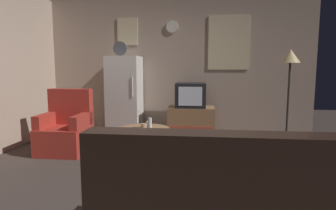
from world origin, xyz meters
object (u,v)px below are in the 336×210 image
(standing_lamp, at_px, (290,64))
(mug_ceramic_white, at_px, (149,125))
(tv_stand, at_px, (191,123))
(mug_ceramic_tan, at_px, (144,127))
(remote_control, at_px, (138,128))
(crt_tv, at_px, (191,95))
(book_stack, at_px, (226,139))
(fridge, at_px, (125,96))
(wine_glass, at_px, (150,123))
(armchair, at_px, (66,130))
(coffee_table, at_px, (144,145))

(standing_lamp, height_order, mug_ceramic_white, standing_lamp)
(tv_stand, height_order, mug_ceramic_tan, tv_stand)
(mug_ceramic_white, relative_size, remote_control, 0.60)
(remote_control, bearing_deg, tv_stand, 67.98)
(crt_tv, distance_m, mug_ceramic_tan, 1.70)
(mug_ceramic_tan, bearing_deg, crt_tv, 70.63)
(mug_ceramic_white, relative_size, book_stack, 0.42)
(fridge, bearing_deg, remote_control, -69.33)
(crt_tv, bearing_deg, remote_control, -113.32)
(mug_ceramic_tan, xyz_separation_m, book_stack, (1.20, 1.40, -0.48))
(book_stack, bearing_deg, wine_glass, -131.63)
(armchair, bearing_deg, remote_control, -18.73)
(fridge, relative_size, armchair, 1.84)
(coffee_table, distance_m, book_stack, 1.78)
(fridge, height_order, remote_control, fridge)
(fridge, distance_m, coffee_table, 1.77)
(fridge, bearing_deg, armchair, -117.52)
(standing_lamp, relative_size, book_stack, 7.42)
(coffee_table, distance_m, armchair, 1.35)
(wine_glass, relative_size, remote_control, 1.00)
(wine_glass, distance_m, mug_ceramic_tan, 0.14)
(remote_control, distance_m, armchair, 1.30)
(tv_stand, distance_m, mug_ceramic_tan, 1.69)
(standing_lamp, distance_m, coffee_table, 2.75)
(mug_ceramic_tan, bearing_deg, fridge, 112.72)
(fridge, xyz_separation_m, mug_ceramic_white, (0.74, -1.51, -0.24))
(armchair, relative_size, book_stack, 4.48)
(fridge, distance_m, mug_ceramic_white, 1.70)
(crt_tv, xyz_separation_m, mug_ceramic_white, (-0.52, -1.42, -0.28))
(standing_lamp, bearing_deg, armchair, -166.79)
(coffee_table, distance_m, mug_ceramic_tan, 0.31)
(crt_tv, xyz_separation_m, book_stack, (0.64, -0.18, -0.76))
(crt_tv, height_order, book_stack, crt_tv)
(tv_stand, relative_size, mug_ceramic_white, 9.33)
(remote_control, bearing_deg, mug_ceramic_tan, -34.23)
(standing_lamp, relative_size, mug_ceramic_tan, 17.67)
(standing_lamp, bearing_deg, wine_glass, -150.75)
(standing_lamp, bearing_deg, fridge, 172.74)
(coffee_table, xyz_separation_m, mug_ceramic_tan, (0.03, -0.12, 0.28))
(coffee_table, height_order, remote_control, remote_control)
(book_stack, bearing_deg, standing_lamp, -5.30)
(fridge, height_order, standing_lamp, fridge)
(coffee_table, bearing_deg, mug_ceramic_tan, -77.19)
(coffee_table, xyz_separation_m, wine_glass, (0.09, -0.00, 0.31))
(armchair, bearing_deg, mug_ceramic_tan, -20.15)
(mug_ceramic_white, height_order, remote_control, mug_ceramic_white)
(fridge, distance_m, armchair, 1.40)
(remote_control, height_order, book_stack, remote_control)
(armchair, bearing_deg, tv_stand, 30.15)
(standing_lamp, xyz_separation_m, remote_control, (-2.28, -1.24, -0.87))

